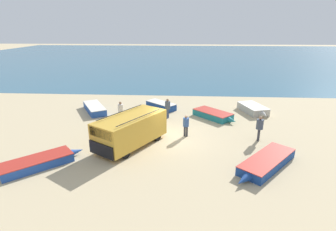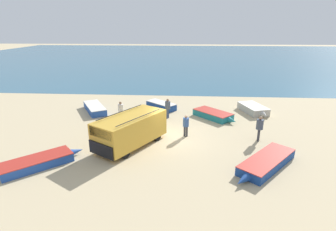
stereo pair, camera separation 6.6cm
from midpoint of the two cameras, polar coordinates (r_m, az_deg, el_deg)
name	(u,v)px [view 1 (the left image)]	position (r m, az deg, el deg)	size (l,w,h in m)	color
ground_plane	(171,138)	(18.92, 0.59, -4.91)	(200.00, 200.00, 0.00)	tan
sea_water	(181,57)	(69.71, 2.85, 12.64)	(120.00, 80.00, 0.01)	#33607A
parked_van	(131,129)	(17.55, -8.26, -2.99)	(4.55, 5.53, 2.22)	gold
fishing_rowboat_0	(160,105)	(25.56, -1.84, 2.27)	(3.40, 3.15, 0.63)	navy
fishing_rowboat_1	(214,115)	(23.24, 9.84, 0.17)	(3.63, 3.67, 0.57)	#1E757F
fishing_rowboat_2	(266,162)	(16.14, 20.41, -9.56)	(4.30, 4.66, 0.55)	navy
fishing_rowboat_3	(40,162)	(16.94, -26.28, -9.04)	(4.04, 3.84, 0.53)	#234CA3
fishing_rowboat_4	(94,108)	(25.74, -15.84, 1.63)	(3.25, 4.58, 0.61)	#234CA3
fishing_rowboat_5	(253,109)	(25.56, 18.03, 1.35)	(2.48, 3.90, 0.66)	#ADA89E
fisherman_0	(168,107)	(22.58, -0.17, 1.93)	(0.46, 0.46, 1.74)	navy
fisherman_1	(121,110)	(22.17, -10.35, 1.25)	(0.45, 0.45, 1.72)	#38383D
fisherman_2	(260,126)	(19.17, 19.23, -2.21)	(0.48, 0.48, 1.81)	#38383D
fisherman_3	(186,124)	(18.88, 3.83, -1.82)	(0.43, 0.43, 1.63)	#38383D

